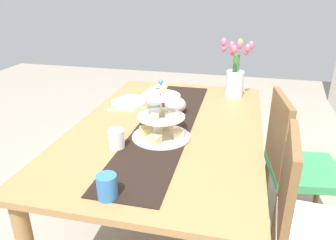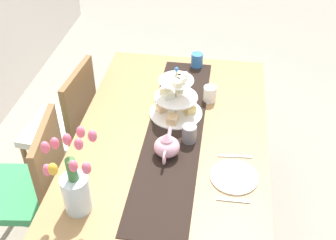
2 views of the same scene
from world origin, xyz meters
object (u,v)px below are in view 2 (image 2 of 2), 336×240
at_px(dining_table, 172,146).
at_px(knife_left, 235,156).
at_px(teapot, 167,146).
at_px(chair_left, 34,185).
at_px(tulip_vase, 75,184).
at_px(chair_right, 67,123).
at_px(fork_left, 233,200).
at_px(tiered_cake_stand, 176,100).
at_px(mug_white_text, 210,94).
at_px(mug_orange, 197,60).
at_px(dinner_plate_left, 234,177).
at_px(mug_grey, 189,134).

xyz_separation_m(dining_table, knife_left, (-0.15, -0.34, 0.11)).
distance_m(dining_table, teapot, 0.25).
relative_size(chair_left, tulip_vase, 2.22).
xyz_separation_m(chair_right, tulip_vase, (-0.89, -0.40, 0.42)).
height_order(dining_table, fork_left, fork_left).
bearing_deg(chair_left, tiered_cake_stand, -61.05).
relative_size(mug_white_text, mug_orange, 1.00).
bearing_deg(chair_right, mug_white_text, -89.44).
bearing_deg(fork_left, mug_white_text, 11.98).
bearing_deg(tiered_cake_stand, mug_white_text, -48.90).
distance_m(chair_left, mug_white_text, 1.12).
bearing_deg(mug_white_text, fork_left, -168.02).
distance_m(teapot, tulip_vase, 0.52).
distance_m(tulip_vase, mug_orange, 1.33).
bearing_deg(mug_orange, fork_left, -166.51).
distance_m(dining_table, fork_left, 0.57).
bearing_deg(knife_left, mug_orange, 17.89).
height_order(tiered_cake_stand, dinner_plate_left, tiered_cake_stand).
distance_m(mug_grey, mug_orange, 0.75).
relative_size(dining_table, dinner_plate_left, 6.96).
bearing_deg(teapot, mug_grey, -39.30).
height_order(dinner_plate_left, mug_white_text, mug_white_text).
bearing_deg(tiered_cake_stand, dining_table, -179.94).
xyz_separation_m(teapot, fork_left, (-0.25, -0.34, -0.06)).
height_order(tulip_vase, mug_grey, tulip_vase).
distance_m(dining_table, mug_orange, 0.71).
relative_size(dinner_plate_left, mug_orange, 2.42).
bearing_deg(knife_left, fork_left, 180.00).
height_order(chair_right, mug_white_text, chair_right).
distance_m(dinner_plate_left, fork_left, 0.15).
xyz_separation_m(teapot, knife_left, (0.04, -0.34, -0.06)).
relative_size(dining_table, mug_white_text, 16.84).
xyz_separation_m(tulip_vase, dinner_plate_left, (0.29, -0.67, -0.15)).
relative_size(knife_left, mug_orange, 1.79).
bearing_deg(knife_left, chair_right, 67.06).
bearing_deg(chair_left, dinner_plate_left, -92.40).
relative_size(dining_table, fork_left, 10.67).
xyz_separation_m(chair_left, mug_orange, (0.94, -0.81, 0.32)).
relative_size(mug_grey, mug_orange, 1.00).
distance_m(dining_table, mug_white_text, 0.39).
relative_size(chair_left, mug_grey, 9.58).
relative_size(chair_left, fork_left, 6.07).
relative_size(chair_left, teapot, 3.82).
distance_m(tulip_vase, dinner_plate_left, 0.74).
bearing_deg(mug_white_text, dining_table, 150.18).
height_order(dining_table, teapot, teapot).
distance_m(dining_table, knife_left, 0.39).
height_order(chair_right, teapot, teapot).
xyz_separation_m(tiered_cake_stand, mug_orange, (0.53, -0.07, -0.05)).
relative_size(chair_left, dinner_plate_left, 3.96).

